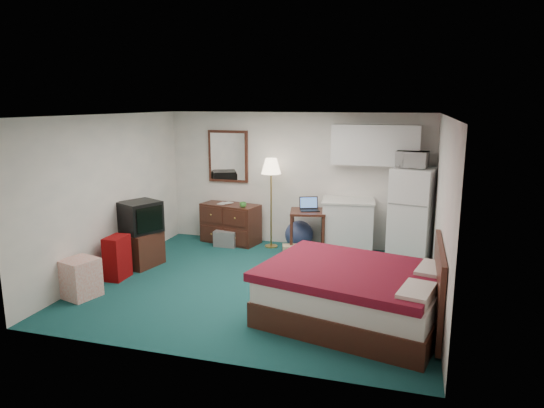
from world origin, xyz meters
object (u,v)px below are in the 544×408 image
(dresser, at_px, (231,223))
(desk, at_px, (308,232))
(fridge, at_px, (412,215))
(suitcase, at_px, (117,258))
(floor_lamp, at_px, (271,203))
(kitchen_counter, at_px, (348,227))
(bed, at_px, (354,295))
(tv_stand, at_px, (140,249))

(dresser, xyz_separation_m, desk, (1.58, -0.25, 0.01))
(fridge, relative_size, suitcase, 2.40)
(floor_lamp, distance_m, desk, 0.88)
(dresser, xyz_separation_m, suitcase, (-0.96, -2.35, -0.04))
(fridge, bearing_deg, floor_lamp, -168.77)
(suitcase, bearing_deg, fridge, 25.37)
(kitchen_counter, bearing_deg, bed, -87.66)
(kitchen_counter, bearing_deg, desk, -171.97)
(fridge, distance_m, tv_stand, 4.62)
(desk, distance_m, kitchen_counter, 0.72)
(desk, bearing_deg, suitcase, -151.88)
(floor_lamp, xyz_separation_m, suitcase, (-1.80, -2.28, -0.50))
(fridge, xyz_separation_m, bed, (-0.65, -2.62, -0.47))
(desk, bearing_deg, bed, -77.56)
(bed, bearing_deg, suitcase, -173.97)
(floor_lamp, xyz_separation_m, fridge, (2.52, -0.12, -0.03))
(dresser, distance_m, kitchen_counter, 2.27)
(desk, xyz_separation_m, tv_stand, (-2.55, -1.44, -0.10))
(bed, distance_m, tv_stand, 3.85)
(desk, height_order, kitchen_counter, kitchen_counter)
(dresser, relative_size, suitcase, 1.66)
(suitcase, bearing_deg, floor_lamp, 50.43)
(dresser, height_order, bed, dresser)
(kitchen_counter, xyz_separation_m, fridge, (1.09, -0.12, 0.33))
(fridge, height_order, suitcase, fridge)
(tv_stand, relative_size, suitcase, 0.93)
(dresser, xyz_separation_m, fridge, (3.36, -0.19, 0.42))
(dresser, bearing_deg, suitcase, -99.50)
(kitchen_counter, xyz_separation_m, bed, (0.44, -2.75, -0.14))
(dresser, distance_m, tv_stand, 1.96)
(desk, relative_size, fridge, 0.49)
(floor_lamp, relative_size, tv_stand, 2.68)
(floor_lamp, distance_m, suitcase, 2.95)
(desk, relative_size, tv_stand, 1.25)
(bed, xyz_separation_m, suitcase, (-3.67, 0.46, -0.00))
(dresser, distance_m, fridge, 3.39)
(floor_lamp, bearing_deg, bed, -55.70)
(bed, height_order, suitcase, bed)
(kitchen_counter, relative_size, fridge, 0.59)
(floor_lamp, height_order, bed, floor_lamp)
(tv_stand, bearing_deg, kitchen_counter, 38.90)
(tv_stand, bearing_deg, suitcase, -76.81)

